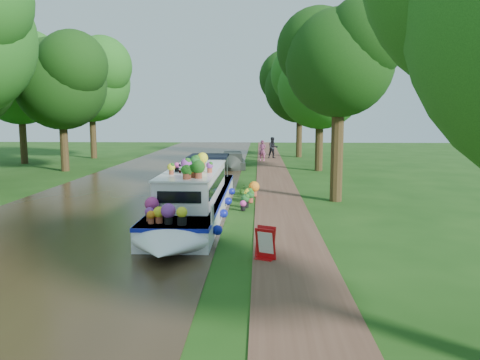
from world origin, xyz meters
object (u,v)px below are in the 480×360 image
object	(u,v)px
plant_boat	(195,195)
pedestrian_pink	(262,151)
second_boat	(233,161)
pedestrian_dark	(273,148)
sandwich_board	(265,245)

from	to	relation	value
plant_boat	pedestrian_pink	bearing A→B (deg)	82.96
second_boat	pedestrian_dark	bearing A→B (deg)	61.75
pedestrian_dark	sandwich_board	bearing A→B (deg)	-104.63
second_boat	pedestrian_dark	world-z (taller)	pedestrian_dark
sandwich_board	second_boat	bearing A→B (deg)	119.47
plant_boat	sandwich_board	bearing A→B (deg)	-63.67
second_boat	sandwich_board	world-z (taller)	second_boat
second_boat	pedestrian_dark	distance (m)	8.18
second_boat	sandwich_board	bearing A→B (deg)	-89.29
plant_boat	pedestrian_dark	distance (m)	25.15
plant_boat	second_boat	xyz separation A→B (m)	(0.50, 17.38, -0.39)
sandwich_board	pedestrian_pink	world-z (taller)	pedestrian_pink
sandwich_board	pedestrian_dark	size ratio (longest dim) A/B	0.46
plant_boat	pedestrian_pink	distance (m)	22.56
plant_boat	pedestrian_dark	bearing A→B (deg)	81.43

